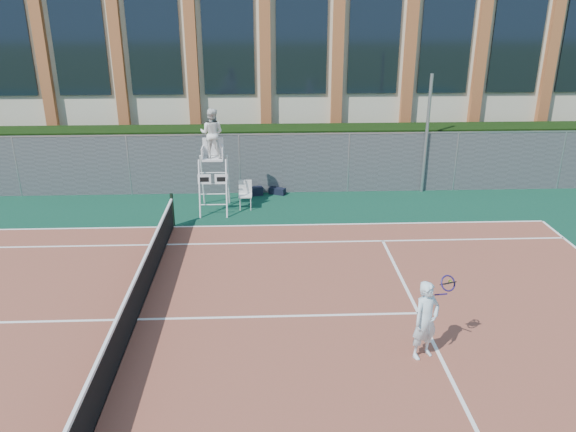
{
  "coord_description": "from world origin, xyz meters",
  "views": [
    {
      "loc": [
        2.94,
        -11.03,
        6.75
      ],
      "look_at": [
        3.53,
        3.0,
        1.31
      ],
      "focal_mm": 35.0,
      "sensor_mm": 36.0,
      "label": 1
    }
  ],
  "objects_px": {
    "steel_pole": "(427,135)",
    "umpire_chair": "(212,136)",
    "plastic_chair": "(245,192)",
    "tennis_player": "(426,320)"
  },
  "relations": [
    {
      "from": "steel_pole",
      "to": "plastic_chair",
      "type": "height_order",
      "value": "steel_pole"
    },
    {
      "from": "steel_pole",
      "to": "plastic_chair",
      "type": "relative_size",
      "value": 4.49
    },
    {
      "from": "plastic_chair",
      "to": "tennis_player",
      "type": "bearing_deg",
      "value": -66.63
    },
    {
      "from": "steel_pole",
      "to": "umpire_chair",
      "type": "distance_m",
      "value": 7.76
    },
    {
      "from": "tennis_player",
      "to": "plastic_chair",
      "type": "bearing_deg",
      "value": 113.37
    },
    {
      "from": "steel_pole",
      "to": "umpire_chair",
      "type": "height_order",
      "value": "steel_pole"
    },
    {
      "from": "umpire_chair",
      "to": "plastic_chair",
      "type": "relative_size",
      "value": 3.65
    },
    {
      "from": "umpire_chair",
      "to": "tennis_player",
      "type": "relative_size",
      "value": 2.11
    },
    {
      "from": "umpire_chair",
      "to": "tennis_player",
      "type": "bearing_deg",
      "value": -60.81
    },
    {
      "from": "plastic_chair",
      "to": "tennis_player",
      "type": "distance_m",
      "value": 9.61
    }
  ]
}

